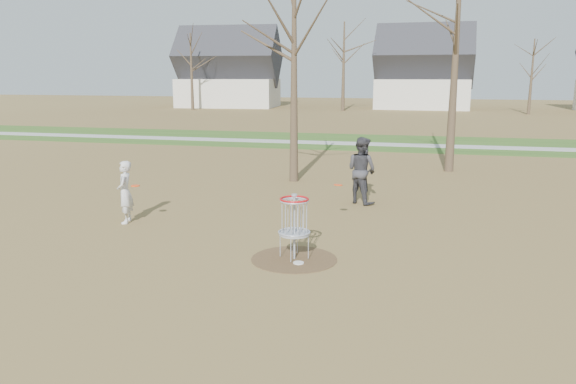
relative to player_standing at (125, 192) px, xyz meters
The scene contains 11 objects.
ground 5.29m from the player_standing, 20.51° to the right, with size 160.00×160.00×0.00m, color brown.
green_band 19.80m from the player_standing, 75.67° to the left, with size 160.00×8.00×0.01m, color #2D5119.
footpath 18.83m from the player_standing, 74.92° to the left, with size 160.00×1.50×0.01m, color #9E9E99.
dirt_circle 5.29m from the player_standing, 20.51° to the right, with size 1.80×1.80×0.01m, color #47331E.
player_standing is the anchor object (origin of this frame).
player_throwing 6.76m from the player_standing, 33.34° to the left, with size 0.96×0.75×1.98m, color #36353A.
disc_grounded 5.52m from the player_standing, 22.49° to the right, with size 0.22×0.22×0.02m, color white.
discs_in_play 3.04m from the player_standing, 10.63° to the left, with size 5.17×1.57×0.05m.
disc_golf_basket 5.23m from the player_standing, 20.51° to the right, with size 0.64×0.64×1.35m.
bare_trees 34.90m from the player_standing, 78.88° to the left, with size 52.62×44.98×9.00m.
houses_row 51.63m from the player_standing, 79.71° to the left, with size 56.51×10.01×7.26m.
Camera 1 is at (2.53, -10.85, 3.78)m, focal length 35.00 mm.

